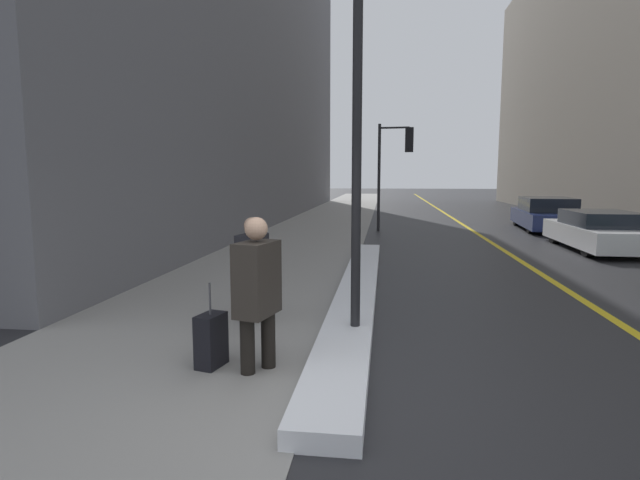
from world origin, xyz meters
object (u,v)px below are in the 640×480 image
at_px(lamp_post, 357,80).
at_px(parked_car_white, 599,231).
at_px(traffic_light_near, 397,154).
at_px(pedestrian_nearside, 253,265).
at_px(parked_car_navy, 546,215).
at_px(rolling_suitcase, 211,341).
at_px(pedestrian_with_shoulder_bag, 258,287).

distance_m(lamp_post, parked_car_white, 11.13).
distance_m(traffic_light_near, parked_car_white, 7.36).
xyz_separation_m(pedestrian_nearside, parked_car_white, (7.88, 8.12, -0.30)).
xyz_separation_m(pedestrian_nearside, parked_car_navy, (8.07, 13.56, -0.24)).
bearing_deg(parked_car_white, pedestrian_nearside, 136.51).
height_order(lamp_post, parked_car_white, lamp_post).
relative_size(pedestrian_nearside, rolling_suitcase, 1.60).
height_order(parked_car_navy, rolling_suitcase, parked_car_navy).
height_order(lamp_post, pedestrian_with_shoulder_bag, lamp_post).
bearing_deg(rolling_suitcase, pedestrian_with_shoulder_bag, 101.13).
distance_m(pedestrian_with_shoulder_bag, parked_car_navy, 17.07).
bearing_deg(pedestrian_nearside, parked_car_white, 149.99).
relative_size(lamp_post, pedestrian_with_shoulder_bag, 3.28).
relative_size(pedestrian_with_shoulder_bag, rolling_suitcase, 1.76).
xyz_separation_m(parked_car_white, rolling_suitcase, (-7.89, -9.85, -0.24)).
bearing_deg(lamp_post, parked_car_white, 53.78).
relative_size(lamp_post, rolling_suitcase, 5.77).
bearing_deg(traffic_light_near, parked_car_white, -31.48).
xyz_separation_m(lamp_post, rolling_suitcase, (-1.51, -1.14, -2.94)).
relative_size(pedestrian_with_shoulder_bag, parked_car_white, 0.38).
relative_size(pedestrian_nearside, parked_car_navy, 0.30).
bearing_deg(pedestrian_nearside, traffic_light_near, -176.36).
bearing_deg(rolling_suitcase, traffic_light_near, -175.14).
height_order(lamp_post, pedestrian_nearside, lamp_post).
distance_m(pedestrian_with_shoulder_bag, rolling_suitcase, 0.82).
bearing_deg(lamp_post, parked_car_navy, 65.07).
xyz_separation_m(pedestrian_with_shoulder_bag, parked_car_white, (7.35, 9.88, -0.39)).
xyz_separation_m(lamp_post, parked_car_navy, (6.58, 14.15, -2.64)).
bearing_deg(pedestrian_nearside, lamp_post, 82.55).
xyz_separation_m(lamp_post, parked_car_white, (6.38, 8.71, -2.70)).
bearing_deg(pedestrian_with_shoulder_bag, parked_car_white, 157.45).
distance_m(pedestrian_nearside, rolling_suitcase, 1.81).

